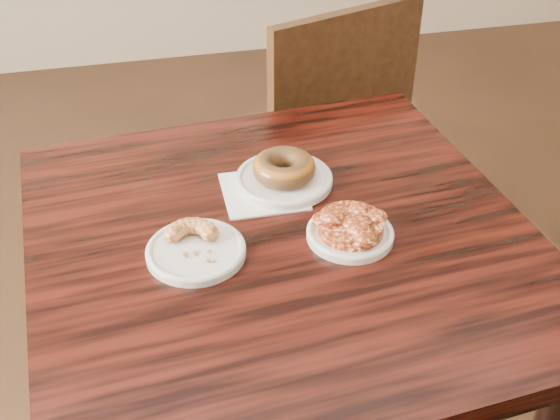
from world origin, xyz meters
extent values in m
cube|color=black|center=(-0.21, 0.05, 0.38)|extent=(0.88, 0.88, 0.75)
cube|color=white|center=(-0.22, 0.18, 0.75)|extent=(0.15, 0.15, 0.00)
cylinder|color=silver|center=(-0.17, 0.19, 0.76)|extent=(0.18, 0.18, 0.01)
cylinder|color=white|center=(-0.36, 0.03, 0.76)|extent=(0.16, 0.16, 0.01)
cylinder|color=white|center=(-0.11, 0.02, 0.76)|extent=(0.14, 0.14, 0.01)
torus|color=#8F5614|center=(-0.17, 0.19, 0.79)|extent=(0.11, 0.11, 0.04)
camera|label=1|loc=(-0.42, -0.83, 1.46)|focal=45.00mm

